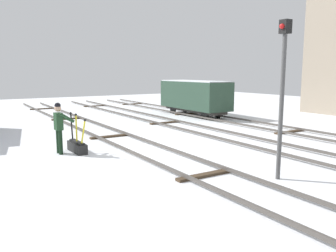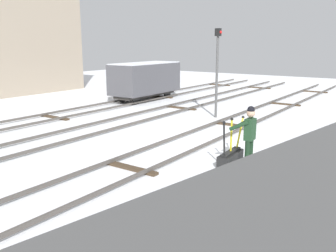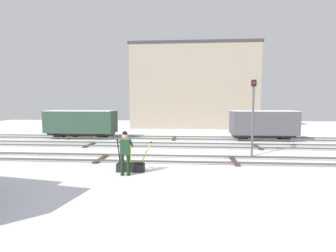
{
  "view_description": "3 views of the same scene",
  "coord_description": "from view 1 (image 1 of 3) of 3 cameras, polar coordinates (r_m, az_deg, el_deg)",
  "views": [
    {
      "loc": [
        11.03,
        -5.94,
        2.96
      ],
      "look_at": [
        -0.96,
        1.51,
        0.74
      ],
      "focal_mm": 36.77,
      "sensor_mm": 36.0,
      "label": 1
    },
    {
      "loc": [
        -11.19,
        -6.78,
        3.62
      ],
      "look_at": [
        -1.43,
        0.1,
        0.9
      ],
      "focal_mm": 38.98,
      "sensor_mm": 36.0,
      "label": 2
    },
    {
      "loc": [
        1.09,
        -13.16,
        3.05
      ],
      "look_at": [
        -0.13,
        2.99,
        1.56
      ],
      "focal_mm": 27.37,
      "sensor_mm": 36.0,
      "label": 3
    }
  ],
  "objects": [
    {
      "name": "freight_car_near_switch",
      "position": [
        23.59,
        4.4,
        5.06
      ],
      "size": [
        5.85,
        2.02,
        2.38
      ],
      "rotation": [
        0.0,
        0.0,
        -0.01
      ],
      "color": "#2D2B28",
      "rests_on": "ground_plane"
    },
    {
      "name": "ground_plane",
      "position": [
        12.87,
        -3.46,
        -4.36
      ],
      "size": [
        60.0,
        60.0,
        0.0
      ],
      "primitive_type": "plane",
      "color": "white"
    },
    {
      "name": "rail_worker",
      "position": [
        13.04,
        -17.58,
        0.23
      ],
      "size": [
        0.55,
        0.67,
        1.87
      ],
      "rotation": [
        0.0,
        0.0,
        0.04
      ],
      "color": "black",
      "rests_on": "ground_plane"
    },
    {
      "name": "track_siding_near",
      "position": [
        15.36,
        10.99,
        -1.9
      ],
      "size": [
        44.0,
        1.94,
        0.18
      ],
      "color": "#4C4742",
      "rests_on": "ground_plane"
    },
    {
      "name": "switch_lever_frame",
      "position": [
        13.25,
        -14.82,
        -3.17
      ],
      "size": [
        1.58,
        0.41,
        1.45
      ],
      "rotation": [
        0.0,
        0.0,
        0.04
      ],
      "color": "black",
      "rests_on": "ground_plane"
    },
    {
      "name": "track_siding_far",
      "position": [
        17.98,
        19.49,
        -0.69
      ],
      "size": [
        44.0,
        1.94,
        0.18
      ],
      "color": "#4C4742",
      "rests_on": "ground_plane"
    },
    {
      "name": "track_main_line",
      "position": [
        12.85,
        -3.47,
        -3.9
      ],
      "size": [
        44.0,
        1.94,
        0.18
      ],
      "color": "#4C4742",
      "rests_on": "ground_plane"
    },
    {
      "name": "signal_post",
      "position": [
        9.77,
        18.42,
        6.42
      ],
      "size": [
        0.24,
        0.32,
        4.31
      ],
      "color": "#4C4C4C",
      "rests_on": "ground_plane"
    }
  ]
}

